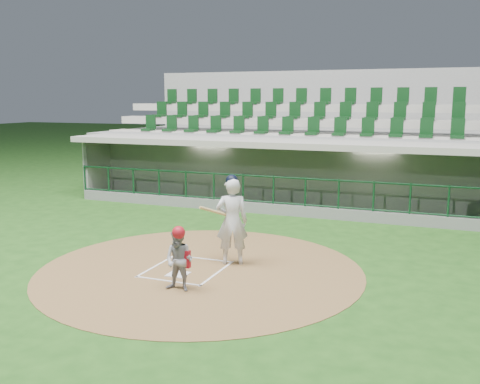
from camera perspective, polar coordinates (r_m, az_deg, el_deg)
The scene contains 8 objects.
ground at distance 12.34m, azimuth -5.09°, elevation -7.86°, with size 120.00×120.00×0.00m, color #1B4513.
dirt_circle at distance 12.04m, azimuth -4.23°, elevation -8.27°, with size 7.20×7.20×0.01m, color brown.
home_plate at distance 11.74m, azimuth -6.63°, elevation -8.70°, with size 0.43×0.43×0.02m, color silver.
batter_box_chalk at distance 12.08m, azimuth -5.73°, elevation -8.17°, with size 1.55×1.80×0.01m.
dugout_structure at distance 19.28m, azimuth 5.44°, elevation 1.50°, with size 16.40×3.70×3.00m.
seating_deck at distance 22.17m, azimuth 7.57°, elevation 3.77°, with size 17.00×6.72×5.15m.
batter at distance 12.16m, azimuth -0.88°, elevation -3.01°, with size 0.97×1.01×2.07m.
catcher at distance 10.64m, azimuth -6.50°, elevation -7.12°, with size 0.61×0.48×1.31m.
Camera 1 is at (5.30, -10.49, 3.75)m, focal length 40.00 mm.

